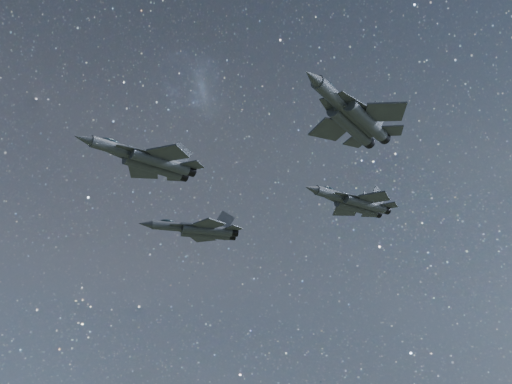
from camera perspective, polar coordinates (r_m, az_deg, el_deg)
jet_lead at (r=79.37m, az=-10.30°, el=3.04°), size 17.19×12.24×4.38m
jet_left at (r=101.02m, az=-5.50°, el=-3.60°), size 17.16×11.35×4.38m
jet_right at (r=72.12m, az=9.16°, el=7.16°), size 18.51×12.40×4.68m
jet_slot at (r=96.22m, az=9.34°, el=-0.97°), size 17.12×12.15×4.35m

